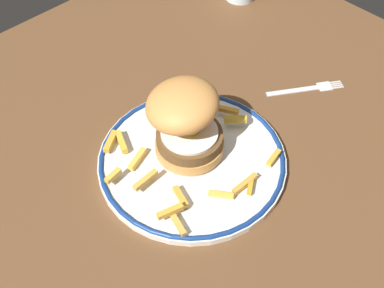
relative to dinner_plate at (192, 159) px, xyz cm
name	(u,v)px	position (x,y,z in cm)	size (l,w,h in cm)	color
ground_plane	(195,188)	(-2.14, -2.82, -2.84)	(115.73, 108.36, 4.00)	brown
dinner_plate	(192,159)	(0.00, 0.00, 0.00)	(29.60, 29.60, 1.60)	white
burger	(185,120)	(0.84, 2.28, 6.67)	(15.77, 15.56, 12.11)	#C78845
fries_pile	(180,159)	(-2.12, 0.51, 1.46)	(24.77, 23.77, 1.87)	gold
fork	(307,88)	(26.81, -2.45, -0.66)	(12.83, 9.00, 0.36)	silver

